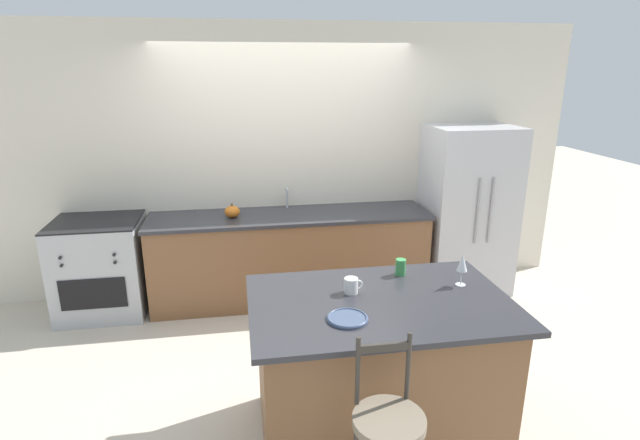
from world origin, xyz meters
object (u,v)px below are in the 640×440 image
Objects in this scene: refrigerator at (467,209)px; dinner_plate at (347,318)px; pumpkin_decoration at (232,212)px; oven_range at (101,267)px; tumbler_cup at (401,267)px; coffee_mug at (352,285)px; wine_glass at (462,263)px.

dinner_plate is (-1.76, -2.23, 0.09)m from refrigerator.
pumpkin_decoration is at bearing 179.87° from refrigerator.
dinner_plate is at bearing -74.08° from pumpkin_decoration.
tumbler_cup is at bearing -35.36° from oven_range.
coffee_mug is 0.82× the size of pumpkin_decoration.
dinner_plate is 0.89m from wine_glass.
coffee_mug reaches higher than dinner_plate.
oven_range is 8.29× the size of tumbler_cup.
tumbler_cup is 2.03m from pumpkin_decoration.
tumbler_cup is at bearing 48.47° from dinner_plate.
tumbler_cup is (0.49, 0.55, 0.05)m from dinner_plate.
refrigerator is 2.53m from coffee_mug.
refrigerator is at bearing -0.13° from pumpkin_decoration.
oven_range is 3.37m from wine_glass.
tumbler_cup is (-0.33, 0.22, -0.09)m from wine_glass.
wine_glass is 1.78× the size of coffee_mug.
coffee_mug is (0.10, 0.33, 0.04)m from dinner_plate.
oven_range is 7.73× the size of coffee_mug.
wine_glass is 1.91× the size of tumbler_cup.
pumpkin_decoration is (-1.46, 1.91, -0.14)m from wine_glass.
tumbler_cup is (0.39, 0.22, 0.01)m from coffee_mug.
dinner_plate is at bearing -128.31° from refrigerator.
dinner_plate is 2.32m from pumpkin_decoration.
dinner_plate is 0.35m from coffee_mug.
refrigerator is 1.87× the size of oven_range.
pumpkin_decoration is (-1.12, 1.68, -0.04)m from tumbler_cup.
pumpkin_decoration is at bearing 127.35° from wine_glass.
dinner_plate is 1.61× the size of pumpkin_decoration.
wine_glass is (-0.94, -1.90, 0.23)m from refrigerator.
refrigerator reaches higher than pumpkin_decoration.
refrigerator is at bearing 48.77° from coffee_mug.
refrigerator reaches higher than wine_glass.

